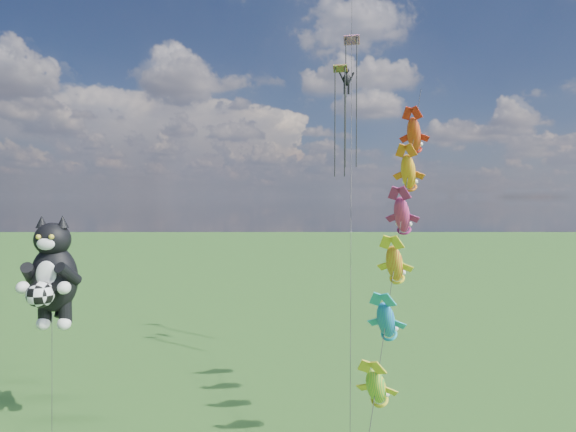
{
  "coord_description": "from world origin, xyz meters",
  "views": [
    {
      "loc": [
        11.59,
        -21.46,
        12.53
      ],
      "look_at": [
        11.67,
        7.97,
        11.37
      ],
      "focal_mm": 30.0,
      "sensor_mm": 36.0,
      "label": 1
    }
  ],
  "objects": [
    {
      "name": "cat_kite_rig",
      "position": [
        -0.67,
        3.54,
        8.62
      ],
      "size": [
        2.96,
        4.3,
        11.58
      ],
      "rotation": [
        0.0,
        0.0,
        0.37
      ],
      "color": "brown",
      "rests_on": "ground"
    },
    {
      "name": "fish_windsock_rig",
      "position": [
        16.69,
        0.42,
        10.59
      ],
      "size": [
        6.43,
        14.7,
        18.89
      ],
      "rotation": [
        0.0,
        0.0,
        -0.08
      ],
      "color": "brown",
      "rests_on": "ground"
    },
    {
      "name": "parafoil_rig",
      "position": [
        15.64,
        11.14,
        19.92
      ],
      "size": [
        3.04,
        17.49,
        26.47
      ],
      "rotation": [
        0.0,
        0.0,
        -0.04
      ],
      "color": "brown",
      "rests_on": "ground"
    }
  ]
}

